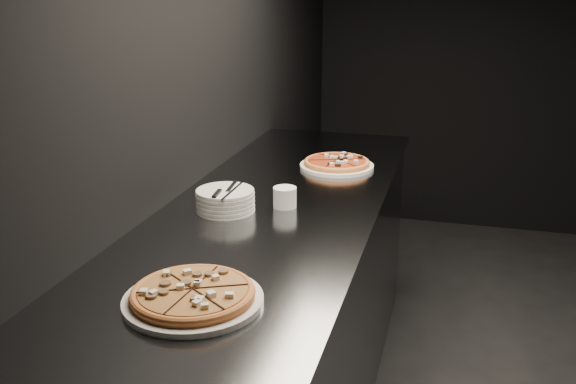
% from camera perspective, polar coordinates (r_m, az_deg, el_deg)
% --- Properties ---
extents(wall_left, '(0.02, 5.00, 2.80)m').
position_cam_1_polar(wall_left, '(2.27, -10.70, 10.98)').
color(wall_left, black).
rests_on(wall_left, floor).
extents(counter, '(0.74, 2.44, 0.92)m').
position_cam_1_polar(counter, '(2.44, -1.37, -11.57)').
color(counter, slate).
rests_on(counter, floor).
extents(pizza_mushroom, '(0.41, 0.41, 0.04)m').
position_cam_1_polar(pizza_mushroom, '(1.61, -8.44, -9.08)').
color(pizza_mushroom, silver).
rests_on(pizza_mushroom, counter).
extents(pizza_tomato, '(0.36, 0.36, 0.04)m').
position_cam_1_polar(pizza_tomato, '(2.73, 4.36, 2.55)').
color(pizza_tomato, silver).
rests_on(pizza_tomato, counter).
extents(plate_stack, '(0.20, 0.20, 0.07)m').
position_cam_1_polar(plate_stack, '(2.22, -5.59, -0.73)').
color(plate_stack, silver).
rests_on(plate_stack, counter).
extents(cutlery, '(0.07, 0.21, 0.01)m').
position_cam_1_polar(cutlery, '(2.19, -5.57, 0.12)').
color(cutlery, '#B2B3B9').
rests_on(cutlery, plate_stack).
extents(ramekin, '(0.08, 0.08, 0.07)m').
position_cam_1_polar(ramekin, '(2.24, -0.29, -0.42)').
color(ramekin, silver).
rests_on(ramekin, counter).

